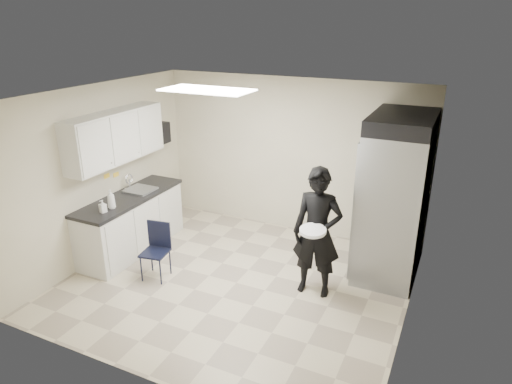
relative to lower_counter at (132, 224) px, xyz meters
The scene contains 21 objects.
floor 2.01m from the lower_counter, ahead, with size 4.50×4.50×0.00m, color #BBAE93.
ceiling 2.92m from the lower_counter, ahead, with size 4.50×4.50×0.00m, color silver.
back_wall 2.79m from the lower_counter, 42.71° to the left, with size 4.50×4.50×0.00m, color beige.
left_wall 0.94m from the lower_counter, 146.31° to the right, with size 4.00×4.00×0.00m, color beige.
right_wall 4.29m from the lower_counter, ahead, with size 4.00×4.00×0.00m, color beige.
ceiling_panel 2.54m from the lower_counter, ahead, with size 1.20×0.60×0.02m, color white.
lower_counter is the anchor object (origin of this frame).
countertop 0.46m from the lower_counter, 90.00° to the left, with size 0.64×1.95×0.05m, color black.
sink 0.51m from the lower_counter, 85.43° to the left, with size 0.42×0.40×0.14m, color gray.
faucet 0.67m from the lower_counter, 125.75° to the left, with size 0.02×0.02×0.24m, color silver.
upper_cabinets 1.40m from the lower_counter, behind, with size 0.35×1.80×0.75m, color silver.
towel_dispenser 1.67m from the lower_counter, 99.38° to the left, with size 0.22×0.30×0.35m, color black.
notice_sticker_left 0.85m from the lower_counter, 161.21° to the right, with size 0.00×0.12×0.07m, color yellow.
notice_sticker_right 0.81m from the lower_counter, 161.21° to the left, with size 0.00×0.12×0.07m, color yellow.
commercial_fridge 3.98m from the lower_counter, 15.88° to the left, with size 0.80×1.35×2.10m, color gray.
fridge_compressor 4.31m from the lower_counter, 15.88° to the left, with size 0.80×1.35×0.20m, color black.
folding_chair 1.02m from the lower_counter, 32.76° to the right, with size 0.35×0.35×0.78m, color black.
man_tuxedo 3.03m from the lower_counter, ahead, with size 0.64×0.43×1.75m, color black.
bucket_lid 3.08m from the lower_counter, ahead, with size 0.33×0.33×0.04m, color white.
soap_bottle_a 0.80m from the lower_counter, 77.44° to the right, with size 0.11×0.11×0.29m, color white.
soap_bottle_b 0.87m from the lower_counter, 81.58° to the right, with size 0.08×0.08×0.18m, color #A9ACB5.
Camera 1 is at (2.58, -4.85, 3.48)m, focal length 32.00 mm.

